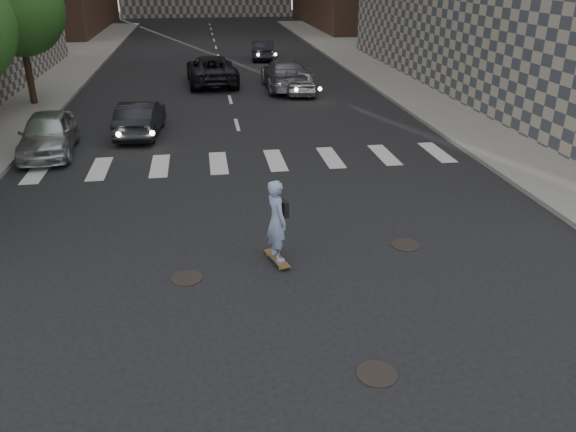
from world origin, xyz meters
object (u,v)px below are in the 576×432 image
(traffic_car_d, at_px, (300,80))
(traffic_car_e, at_px, (263,50))
(tree_c, at_px, (18,4))
(skateboarder, at_px, (277,220))
(traffic_car_c, at_px, (211,70))
(traffic_car_b, at_px, (285,74))
(traffic_car_a, at_px, (140,118))
(silver_sedan, at_px, (48,134))

(traffic_car_d, height_order, traffic_car_e, traffic_car_e)
(tree_c, relative_size, traffic_car_e, 1.58)
(skateboarder, distance_m, traffic_car_d, 18.75)
(skateboarder, distance_m, traffic_car_e, 30.52)
(tree_c, xyz_separation_m, traffic_car_c, (8.67, 4.15, -3.84))
(traffic_car_b, distance_m, traffic_car_d, 1.43)
(skateboarder, distance_m, traffic_car_c, 21.67)
(tree_c, distance_m, traffic_car_b, 13.36)
(traffic_car_a, xyz_separation_m, traffic_car_c, (3.13, 10.22, 0.12))
(traffic_car_b, height_order, traffic_car_c, traffic_car_c)
(tree_c, relative_size, traffic_car_d, 1.66)
(skateboarder, distance_m, silver_sedan, 11.76)
(silver_sedan, distance_m, traffic_car_e, 23.31)
(traffic_car_b, height_order, traffic_car_e, traffic_car_b)
(traffic_car_b, xyz_separation_m, traffic_car_c, (-3.95, 2.02, 0.00))
(skateboarder, bearing_deg, traffic_car_a, 92.88)
(skateboarder, relative_size, traffic_car_e, 0.48)
(tree_c, bearing_deg, traffic_car_e, 45.50)
(traffic_car_a, distance_m, traffic_car_c, 10.69)
(traffic_car_d, distance_m, traffic_car_e, 12.02)
(traffic_car_a, relative_size, traffic_car_d, 1.05)
(skateboarder, bearing_deg, silver_sedan, 110.61)
(silver_sedan, distance_m, traffic_car_d, 14.06)
(traffic_car_a, xyz_separation_m, traffic_car_d, (7.74, 6.93, -0.01))
(skateboarder, relative_size, traffic_car_d, 0.51)
(silver_sedan, xyz_separation_m, traffic_car_a, (3.08, 2.04, -0.06))
(skateboarder, height_order, silver_sedan, skateboarder)
(tree_c, height_order, traffic_car_e, tree_c)
(tree_c, height_order, traffic_car_d, tree_c)
(silver_sedan, bearing_deg, tree_c, 102.39)
(traffic_car_b, distance_m, traffic_car_e, 10.73)
(silver_sedan, relative_size, traffic_car_a, 1.05)
(traffic_car_c, bearing_deg, traffic_car_a, 70.21)
(traffic_car_d, relative_size, traffic_car_e, 0.95)
(traffic_car_b, bearing_deg, skateboarder, 81.90)
(skateboarder, distance_m, traffic_car_a, 12.11)
(traffic_car_c, relative_size, traffic_car_d, 1.46)
(traffic_car_d, bearing_deg, traffic_car_a, 49.77)
(traffic_car_a, bearing_deg, tree_c, -42.72)
(skateboarder, bearing_deg, tree_c, 102.21)
(skateboarder, bearing_deg, traffic_car_b, 64.70)
(tree_c, distance_m, traffic_car_c, 10.35)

